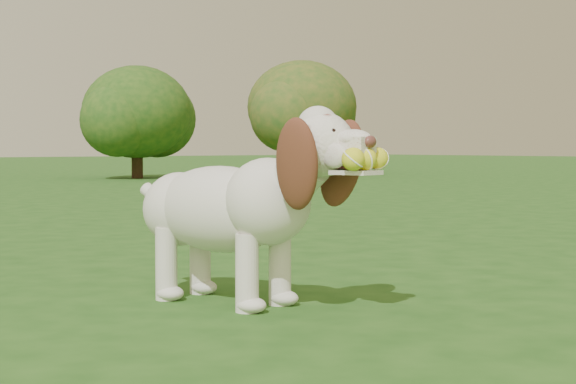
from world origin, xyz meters
TOP-DOWN VIEW (x-y plane):
  - ground at (0.00, 0.00)m, footprint 80.00×80.00m
  - dog at (0.40, -0.51)m, footprint 0.51×1.06m
  - shrub_h at (9.83, 10.57)m, footprint 2.19×2.19m
  - shrub_f at (6.06, 10.47)m, footprint 1.87×1.87m

SIDE VIEW (x-z plane):
  - ground at x=0.00m, z-range 0.00..0.00m
  - dog at x=0.40m, z-range 0.02..0.72m
  - shrub_f at x=6.06m, z-range 0.17..2.11m
  - shrub_h at x=9.83m, z-range 0.20..2.46m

